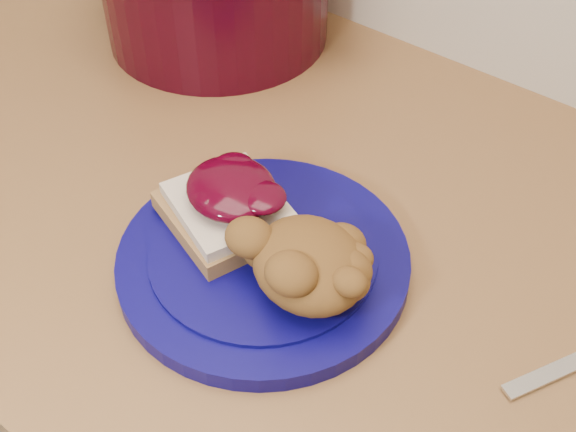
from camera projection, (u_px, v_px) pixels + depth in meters
The scene contains 3 objects.
plate at pixel (263, 260), 0.60m from camera, with size 0.24×0.24×0.02m, color #090654.
sandwich at pixel (228, 202), 0.59m from camera, with size 0.13×0.12×0.05m.
stuffing_mound at pixel (309, 264), 0.54m from camera, with size 0.10×0.08×0.05m, color brown.
Camera 1 is at (0.22, 1.13, 1.35)m, focal length 45.00 mm.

